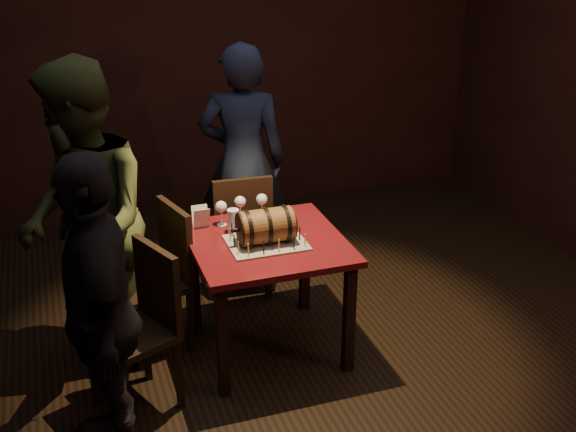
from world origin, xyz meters
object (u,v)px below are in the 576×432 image
at_px(barrel_cake, 266,226).
at_px(chair_left_front, 144,319).
at_px(person_back, 243,162).
at_px(person_left_rear, 85,224).
at_px(wine_glass_left, 221,208).
at_px(pub_table, 267,256).
at_px(wine_glass_right, 262,200).
at_px(wine_glass_mid, 240,203).
at_px(chair_left_rear, 162,271).
at_px(person_left_front, 99,313).
at_px(chair_back, 241,229).
at_px(pint_of_ale, 233,222).

xyz_separation_m(barrel_cake, chair_left_front, (-0.77, -0.23, -0.34)).
height_order(person_back, person_left_rear, person_left_rear).
relative_size(chair_left_front, person_back, 0.54).
xyz_separation_m(barrel_cake, wine_glass_left, (-0.18, 0.34, 0.00)).
relative_size(pub_table, wine_glass_left, 5.59).
relative_size(wine_glass_left, wine_glass_right, 1.00).
xyz_separation_m(wine_glass_mid, chair_left_front, (-0.71, -0.61, -0.34)).
bearing_deg(wine_glass_right, chair_left_rear, -173.16).
bearing_deg(person_left_rear, person_left_front, -6.91).
bearing_deg(wine_glass_right, chair_back, 98.31).
height_order(wine_glass_left, pint_of_ale, wine_glass_left).
bearing_deg(chair_left_rear, wine_glass_right, 6.84).
xyz_separation_m(wine_glass_left, person_left_front, (-0.82, -0.91, -0.06)).
relative_size(wine_glass_right, chair_left_front, 0.17).
height_order(pint_of_ale, person_back, person_back).
xyz_separation_m(pint_of_ale, person_back, (0.31, 0.91, 0.04)).
bearing_deg(person_left_front, person_back, 146.23).
bearing_deg(chair_left_front, pint_of_ale, 35.36).
bearing_deg(wine_glass_left, person_left_front, -132.00).
distance_m(pub_table, wine_glass_right, 0.40).
bearing_deg(pub_table, wine_glass_left, 124.66).
xyz_separation_m(wine_glass_mid, person_back, (0.22, 0.75, -0.00)).
height_order(wine_glass_mid, person_left_rear, person_left_rear).
xyz_separation_m(chair_left_front, person_back, (0.94, 1.36, 0.34)).
distance_m(wine_glass_mid, person_left_rear, 0.96).
relative_size(chair_left_front, person_left_rear, 0.50).
bearing_deg(chair_back, barrel_cake, -92.97).
xyz_separation_m(wine_glass_right, chair_left_front, (-0.85, -0.60, -0.35)).
height_order(chair_left_front, person_back, person_back).
distance_m(wine_glass_left, wine_glass_mid, 0.14).
relative_size(chair_left_rear, person_left_front, 0.58).
bearing_deg(wine_glass_left, barrel_cake, -61.68).
relative_size(wine_glass_mid, wine_glass_right, 1.00).
bearing_deg(person_back, chair_left_front, 74.22).
bearing_deg(wine_glass_right, person_back, 83.56).
bearing_deg(person_left_front, wine_glass_left, 138.98).
xyz_separation_m(pub_table, wine_glass_right, (0.07, 0.33, 0.23)).
xyz_separation_m(person_left_rear, person_left_front, (-0.01, -0.79, -0.12)).
height_order(person_back, person_left_front, person_back).
distance_m(person_left_rear, person_left_front, 0.80).
bearing_deg(pint_of_ale, wine_glass_right, 35.09).
bearing_deg(pint_of_ale, wine_glass_mid, 61.77).
height_order(wine_glass_right, person_back, person_back).
bearing_deg(pub_table, chair_left_front, -160.42).
distance_m(chair_back, chair_left_front, 1.25).
xyz_separation_m(pub_table, chair_left_front, (-0.79, -0.28, -0.12)).
relative_size(wine_glass_right, person_left_rear, 0.09).
bearing_deg(wine_glass_right, barrel_cake, -103.31).
distance_m(wine_glass_mid, wine_glass_right, 0.14).
bearing_deg(wine_glass_right, person_left_rear, -171.69).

